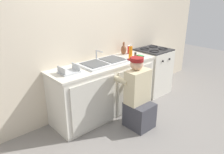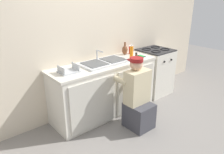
{
  "view_description": "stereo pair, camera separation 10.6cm",
  "coord_description": "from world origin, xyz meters",
  "px_view_note": "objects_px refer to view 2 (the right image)",
  "views": [
    {
      "loc": [
        -2.16,
        -2.31,
        1.98
      ],
      "look_at": [
        0.0,
        0.1,
        0.72
      ],
      "focal_mm": 35.0,
      "sensor_mm": 36.0,
      "label": 1
    },
    {
      "loc": [
        -2.08,
        -2.38,
        1.98
      ],
      "look_at": [
        0.0,
        0.1,
        0.72
      ],
      "focal_mm": 35.0,
      "sensor_mm": 36.0,
      "label": 2
    }
  ],
  "objects_px": {
    "cell_phone": "(141,56)",
    "soda_cup_red": "(131,50)",
    "stove_range": "(154,71)",
    "soap_bottle_orange": "(131,52)",
    "sink_double_basin": "(104,62)",
    "plumber_person": "(138,99)",
    "spice_bottle_pepper": "(136,56)",
    "dish_rack_tray": "(69,71)",
    "vase_decorative": "(125,50)"
  },
  "relations": [
    {
      "from": "soap_bottle_orange",
      "to": "cell_phone",
      "type": "distance_m",
      "value": 0.27
    },
    {
      "from": "spice_bottle_pepper",
      "to": "soda_cup_red",
      "type": "distance_m",
      "value": 0.33
    },
    {
      "from": "spice_bottle_pepper",
      "to": "dish_rack_tray",
      "type": "xyz_separation_m",
      "value": [
        -1.26,
        0.13,
        -0.03
      ]
    },
    {
      "from": "plumber_person",
      "to": "spice_bottle_pepper",
      "type": "xyz_separation_m",
      "value": [
        0.47,
        0.51,
        0.5
      ]
    },
    {
      "from": "sink_double_basin",
      "to": "cell_phone",
      "type": "bearing_deg",
      "value": -8.21
    },
    {
      "from": "cell_phone",
      "to": "plumber_person",
      "type": "bearing_deg",
      "value": -139.55
    },
    {
      "from": "dish_rack_tray",
      "to": "soda_cup_red",
      "type": "relative_size",
      "value": 1.84
    },
    {
      "from": "plumber_person",
      "to": "cell_phone",
      "type": "xyz_separation_m",
      "value": [
        0.64,
        0.54,
        0.45
      ]
    },
    {
      "from": "stove_range",
      "to": "soda_cup_red",
      "type": "height_order",
      "value": "soda_cup_red"
    },
    {
      "from": "sink_double_basin",
      "to": "plumber_person",
      "type": "distance_m",
      "value": 0.81
    },
    {
      "from": "plumber_person",
      "to": "spice_bottle_pepper",
      "type": "relative_size",
      "value": 10.52
    },
    {
      "from": "dish_rack_tray",
      "to": "cell_phone",
      "type": "xyz_separation_m",
      "value": [
        1.43,
        -0.1,
        -0.02
      ]
    },
    {
      "from": "stove_range",
      "to": "dish_rack_tray",
      "type": "height_order",
      "value": "dish_rack_tray"
    },
    {
      "from": "sink_double_basin",
      "to": "stove_range",
      "type": "distance_m",
      "value": 1.38
    },
    {
      "from": "plumber_person",
      "to": "vase_decorative",
      "type": "xyz_separation_m",
      "value": [
        0.49,
        0.82,
        0.54
      ]
    },
    {
      "from": "plumber_person",
      "to": "dish_rack_tray",
      "type": "bearing_deg",
      "value": 140.89
    },
    {
      "from": "stove_range",
      "to": "plumber_person",
      "type": "bearing_deg",
      "value": -150.83
    },
    {
      "from": "stove_range",
      "to": "dish_rack_tray",
      "type": "bearing_deg",
      "value": -179.68
    },
    {
      "from": "plumber_person",
      "to": "spice_bottle_pepper",
      "type": "bearing_deg",
      "value": 47.54
    },
    {
      "from": "dish_rack_tray",
      "to": "soap_bottle_orange",
      "type": "height_order",
      "value": "soap_bottle_orange"
    },
    {
      "from": "sink_double_basin",
      "to": "spice_bottle_pepper",
      "type": "distance_m",
      "value": 0.62
    },
    {
      "from": "plumber_person",
      "to": "cell_phone",
      "type": "relative_size",
      "value": 7.89
    },
    {
      "from": "spice_bottle_pepper",
      "to": "soap_bottle_orange",
      "type": "bearing_deg",
      "value": 154.18
    },
    {
      "from": "stove_range",
      "to": "dish_rack_tray",
      "type": "distance_m",
      "value": 2.01
    },
    {
      "from": "dish_rack_tray",
      "to": "soap_bottle_orange",
      "type": "relative_size",
      "value": 1.12
    },
    {
      "from": "sink_double_basin",
      "to": "soda_cup_red",
      "type": "bearing_deg",
      "value": 10.92
    },
    {
      "from": "cell_phone",
      "to": "soda_cup_red",
      "type": "xyz_separation_m",
      "value": [
        -0.01,
        0.26,
        0.07
      ]
    },
    {
      "from": "sink_double_basin",
      "to": "dish_rack_tray",
      "type": "distance_m",
      "value": 0.66
    },
    {
      "from": "sink_double_basin",
      "to": "plumber_person",
      "type": "height_order",
      "value": "plumber_person"
    },
    {
      "from": "plumber_person",
      "to": "soda_cup_red",
      "type": "distance_m",
      "value": 1.14
    },
    {
      "from": "vase_decorative",
      "to": "spice_bottle_pepper",
      "type": "xyz_separation_m",
      "value": [
        -0.02,
        -0.31,
        -0.04
      ]
    },
    {
      "from": "stove_range",
      "to": "vase_decorative",
      "type": "distance_m",
      "value": 0.88
    },
    {
      "from": "vase_decorative",
      "to": "cell_phone",
      "type": "relative_size",
      "value": 1.64
    },
    {
      "from": "soda_cup_red",
      "to": "soap_bottle_orange",
      "type": "bearing_deg",
      "value": -133.69
    },
    {
      "from": "dish_rack_tray",
      "to": "soda_cup_red",
      "type": "xyz_separation_m",
      "value": [
        1.41,
        0.16,
        0.05
      ]
    },
    {
      "from": "sink_double_basin",
      "to": "spice_bottle_pepper",
      "type": "relative_size",
      "value": 7.62
    },
    {
      "from": "vase_decorative",
      "to": "cell_phone",
      "type": "xyz_separation_m",
      "value": [
        0.15,
        -0.28,
        -0.08
      ]
    },
    {
      "from": "cell_phone",
      "to": "sink_double_basin",
      "type": "bearing_deg",
      "value": 171.79
    },
    {
      "from": "vase_decorative",
      "to": "soap_bottle_orange",
      "type": "xyz_separation_m",
      "value": [
        -0.1,
        -0.27,
        0.02
      ]
    },
    {
      "from": "vase_decorative",
      "to": "dish_rack_tray",
      "type": "distance_m",
      "value": 1.29
    },
    {
      "from": "vase_decorative",
      "to": "spice_bottle_pepper",
      "type": "bearing_deg",
      "value": -93.76
    },
    {
      "from": "vase_decorative",
      "to": "dish_rack_tray",
      "type": "relative_size",
      "value": 0.82
    },
    {
      "from": "cell_phone",
      "to": "soda_cup_red",
      "type": "relative_size",
      "value": 0.92
    },
    {
      "from": "soap_bottle_orange",
      "to": "cell_phone",
      "type": "relative_size",
      "value": 1.79
    },
    {
      "from": "stove_range",
      "to": "cell_phone",
      "type": "height_order",
      "value": "stove_range"
    },
    {
      "from": "sink_double_basin",
      "to": "soda_cup_red",
      "type": "height_order",
      "value": "sink_double_basin"
    },
    {
      "from": "stove_range",
      "to": "spice_bottle_pepper",
      "type": "height_order",
      "value": "spice_bottle_pepper"
    },
    {
      "from": "plumber_person",
      "to": "cell_phone",
      "type": "height_order",
      "value": "plumber_person"
    },
    {
      "from": "sink_double_basin",
      "to": "plumber_person",
      "type": "bearing_deg",
      "value": -78.6
    },
    {
      "from": "stove_range",
      "to": "soap_bottle_orange",
      "type": "xyz_separation_m",
      "value": [
        -0.78,
        -0.1,
        0.55
      ]
    }
  ]
}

